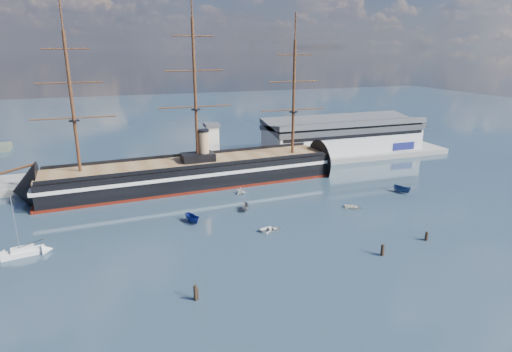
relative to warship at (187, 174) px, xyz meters
name	(u,v)px	position (x,y,z in m)	size (l,w,h in m)	color
ground	(231,204)	(8.56, -20.00, -4.04)	(600.00, 600.00, 0.00)	#243743
quay	(230,168)	(18.56, 16.00, -4.04)	(180.00, 18.00, 2.00)	slate
warehouse	(342,135)	(66.56, 20.00, 3.95)	(63.00, 21.00, 11.60)	#B7BABC
quay_tower	(212,144)	(11.56, 13.00, 5.72)	(5.00, 5.00, 15.00)	silver
warship	(187,174)	(0.00, 0.00, 0.00)	(113.30, 21.06, 53.94)	black
sailboat	(23,252)	(-40.92, -34.84, -3.19)	(8.61, 3.97, 13.28)	silver
motorboat_a	(193,223)	(-4.14, -29.36, -4.04)	(6.45, 2.37, 2.58)	navy
motorboat_b	(271,231)	(12.33, -40.59, -4.04)	(3.27, 1.31, 1.52)	silver
motorboat_c	(246,211)	(10.76, -25.94, -4.04)	(5.46, 2.00, 2.19)	slate
motorboat_d	(241,194)	(13.69, -12.65, -4.04)	(5.68, 2.46, 2.08)	white
motorboat_e	(353,208)	(38.55, -33.96, -4.04)	(2.78, 1.11, 1.30)	beige
motorboat_f	(402,193)	(59.35, -27.55, -4.04)	(6.52, 2.39, 2.61)	navy
piling_near_left	(196,300)	(-10.36, -63.09, -4.04)	(0.64, 0.64, 3.55)	black
piling_near_right	(382,255)	(29.66, -59.76, -4.04)	(0.64, 0.64, 3.21)	black
piling_far_right	(426,240)	(43.38, -56.86, -4.04)	(0.64, 0.64, 2.77)	black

